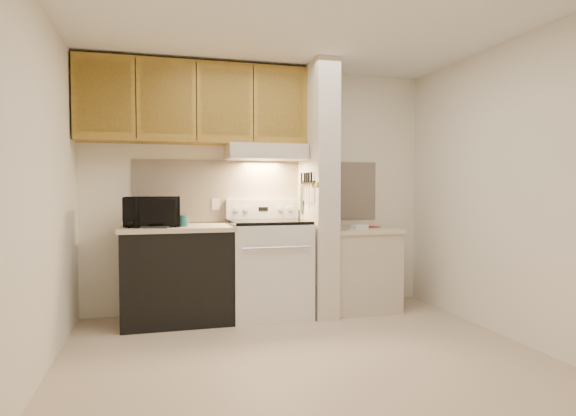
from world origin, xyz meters
name	(u,v)px	position (x,y,z in m)	size (l,w,h in m)	color
floor	(302,354)	(0.00, 0.00, 0.00)	(3.60, 3.60, 0.00)	beige
ceiling	(303,22)	(0.00, 0.00, 2.50)	(3.60, 3.60, 0.00)	white
wall_back	(261,190)	(0.00, 1.50, 1.25)	(3.60, 0.02, 2.50)	white
wall_left	(39,191)	(-1.80, 0.00, 1.25)	(0.02, 3.00, 2.50)	white
wall_right	(505,190)	(1.80, 0.00, 1.25)	(0.02, 3.00, 2.50)	white
backsplash	(261,191)	(0.00, 1.49, 1.24)	(2.60, 0.02, 0.63)	beige
range_body	(269,269)	(0.00, 1.16, 0.46)	(0.76, 0.65, 0.92)	silver
oven_window	(276,271)	(0.00, 0.84, 0.50)	(0.50, 0.01, 0.30)	black
oven_handle	(277,248)	(0.00, 0.80, 0.72)	(0.02, 0.02, 0.65)	silver
cooktop	(268,222)	(0.00, 1.16, 0.94)	(0.74, 0.64, 0.03)	black
range_backguard	(262,209)	(0.00, 1.44, 1.05)	(0.76, 0.08, 0.20)	silver
range_display	(263,209)	(0.00, 1.40, 1.05)	(0.10, 0.01, 0.04)	black
range_knob_left_outer	(236,209)	(-0.28, 1.40, 1.05)	(0.05, 0.05, 0.02)	silver
range_knob_left_inner	(246,209)	(-0.18, 1.40, 1.05)	(0.05, 0.05, 0.02)	silver
range_knob_right_inner	(280,209)	(0.18, 1.40, 1.05)	(0.05, 0.05, 0.02)	silver
range_knob_right_outer	(289,209)	(0.28, 1.40, 1.05)	(0.05, 0.05, 0.02)	silver
dishwasher_front	(178,276)	(-0.88, 1.17, 0.43)	(1.00, 0.63, 0.87)	black
left_countertop	(177,228)	(-0.88, 1.17, 0.89)	(1.04, 0.67, 0.04)	beige
spoon_rest	(155,227)	(-1.08, 0.97, 0.92)	(0.24, 0.08, 0.02)	black
teal_jar	(183,221)	(-0.83, 1.08, 0.96)	(0.10, 0.10, 0.11)	#1E5C59
outlet	(216,204)	(-0.48, 1.48, 1.10)	(0.08, 0.01, 0.12)	#C1B2A3
microwave	(153,212)	(-1.10, 1.15, 1.05)	(0.50, 0.34, 0.28)	black
partition_pillar	(318,190)	(0.51, 1.15, 1.25)	(0.22, 0.70, 2.50)	beige
pillar_trim	(307,185)	(0.39, 1.15, 1.30)	(0.01, 0.70, 0.04)	olive
knife_strip	(308,183)	(0.39, 1.10, 1.32)	(0.02, 0.42, 0.04)	black
knife_blade_a	(311,193)	(0.38, 0.94, 1.22)	(0.01, 0.04, 0.16)	silver
knife_handle_a	(311,177)	(0.38, 0.95, 1.37)	(0.02, 0.02, 0.10)	black
knife_blade_b	(309,194)	(0.38, 1.02, 1.21)	(0.01, 0.04, 0.18)	silver
knife_handle_b	(309,177)	(0.38, 1.03, 1.37)	(0.02, 0.02, 0.10)	black
knife_blade_c	(306,195)	(0.38, 1.10, 1.20)	(0.01, 0.04, 0.20)	silver
knife_handle_c	(307,178)	(0.38, 1.10, 1.37)	(0.02, 0.02, 0.10)	black
knife_blade_d	(304,193)	(0.38, 1.19, 1.22)	(0.01, 0.04, 0.16)	silver
knife_handle_d	(305,178)	(0.38, 1.17, 1.37)	(0.02, 0.02, 0.10)	black
knife_blade_e	(302,193)	(0.38, 1.26, 1.21)	(0.01, 0.04, 0.18)	silver
knife_handle_e	(302,178)	(0.38, 1.27, 1.37)	(0.02, 0.02, 0.10)	black
oven_mitt	(300,198)	(0.38, 1.32, 1.16)	(0.03, 0.10, 0.24)	gray
right_cab_base	(359,271)	(0.97, 1.15, 0.40)	(0.70, 0.60, 0.81)	#C1B2A3
right_countertop	(360,230)	(0.97, 1.15, 0.83)	(0.74, 0.64, 0.04)	beige
red_folder	(365,227)	(1.07, 1.24, 0.85)	(0.20, 0.27, 0.01)	#AE2315
white_box	(359,227)	(0.92, 1.05, 0.87)	(0.16, 0.11, 0.04)	white
range_hood	(266,152)	(0.00, 1.28, 1.62)	(0.78, 0.44, 0.15)	#C1B2A3
hood_lip	(270,155)	(0.00, 1.07, 1.58)	(0.78, 0.04, 0.06)	#C1B2A3
upper_cabinets	(195,104)	(-0.69, 1.32, 2.08)	(2.18, 0.33, 0.77)	olive
cab_door_a	(104,97)	(-1.51, 1.17, 2.08)	(0.46, 0.01, 0.63)	olive
cab_gap_a	(136,98)	(-1.23, 1.16, 2.08)	(0.01, 0.01, 0.73)	black
cab_door_b	(167,100)	(-0.96, 1.17, 2.08)	(0.46, 0.01, 0.63)	olive
cab_gap_b	(196,101)	(-0.69, 1.16, 2.08)	(0.01, 0.01, 0.73)	black
cab_door_c	(225,102)	(-0.42, 1.17, 2.08)	(0.46, 0.01, 0.63)	olive
cab_gap_c	(253,104)	(-0.14, 1.16, 2.08)	(0.01, 0.01, 0.73)	black
cab_door_d	(281,105)	(0.13, 1.17, 2.08)	(0.46, 0.01, 0.63)	olive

